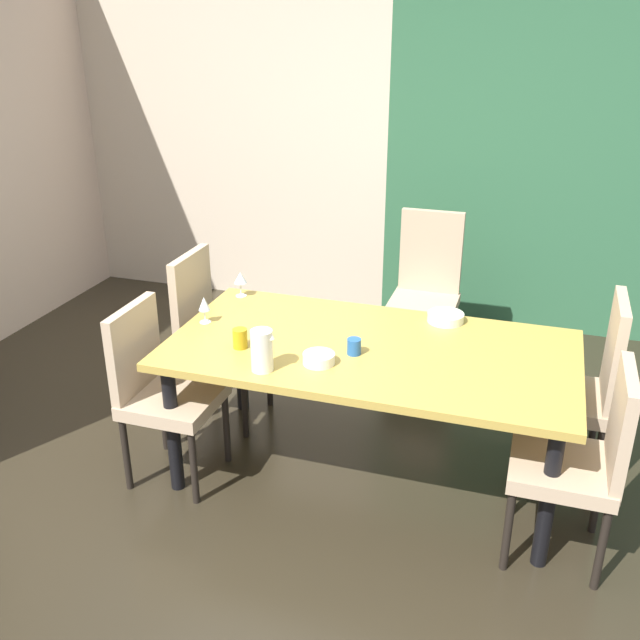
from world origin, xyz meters
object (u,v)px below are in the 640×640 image
serving_bowl_rear (319,359)px  pitcher_south (262,350)px  chair_right_far (584,383)px  wine_glass_near_window (204,305)px  wine_glass_west (240,278)px  cup_center (240,338)px  cup_north (354,347)px  chair_right_near (584,455)px  dining_table (370,360)px  chair_left_near (159,385)px  chair_left_far (212,331)px  chair_head_far (426,285)px  serving_bowl_east (446,317)px

serving_bowl_rear → pitcher_south: pitcher_south is taller
chair_right_far → wine_glass_near_window: (-1.93, -0.30, 0.30)m
wine_glass_west → cup_center: bearing=-66.6°
chair_right_far → cup_north: bearing=111.2°
chair_right_near → pitcher_south: (-1.43, -0.08, 0.32)m
wine_glass_west → chair_right_far: bearing=-3.2°
dining_table → chair_right_near: bearing=-17.1°
chair_left_near → wine_glass_near_window: (0.11, 0.33, 0.32)m
chair_left_near → chair_right_near: bearing=90.0°
wine_glass_near_window → pitcher_south: size_ratio=0.72×
chair_right_near → cup_north: 1.13m
chair_right_far → chair_right_near: bearing=179.4°
chair_right_near → cup_center: chair_right_near is taller
chair_right_far → chair_left_far: size_ratio=1.00×
pitcher_south → chair_left_far: bearing=130.9°
chair_head_far → serving_bowl_rear: size_ratio=6.94×
chair_left_near → wine_glass_west: bearing=169.0°
chair_left_far → chair_head_far: bearing=135.7°
wine_glass_near_window → cup_north: wine_glass_near_window is taller
chair_head_far → cup_center: bearing=68.3°
serving_bowl_east → serving_bowl_rear: bearing=-126.3°
chair_left_far → chair_left_near: (0.01, -0.63, -0.02)m
wine_glass_near_window → serving_bowl_east: (1.21, 0.40, -0.08)m
wine_glass_west → cup_center: wine_glass_west is taller
chair_left_far → cup_north: (0.97, -0.42, 0.24)m
wine_glass_near_window → serving_bowl_east: bearing=18.3°
chair_right_near → serving_bowl_rear: size_ratio=6.25×
chair_left_far → cup_north: chair_left_far is taller
chair_head_far → chair_left_near: chair_head_far is taller
wine_glass_west → chair_head_far: bearing=47.1°
chair_right_near → wine_glass_west: (-1.90, 0.74, 0.33)m
cup_center → pitcher_south: size_ratio=0.49×
wine_glass_west → pitcher_south: size_ratio=0.73×
dining_table → cup_north: cup_north is taller
serving_bowl_rear → serving_bowl_east: size_ratio=0.78×
chair_right_near → chair_left_far: (-2.05, 0.63, 0.02)m
chair_right_far → serving_bowl_rear: chair_right_far is taller
serving_bowl_east → chair_right_far: bearing=-8.1°
chair_left_near → pitcher_south: pitcher_south is taller
chair_right_far → cup_north: chair_right_far is taller
dining_table → chair_right_near: 1.08m
chair_left_far → chair_left_near: size_ratio=1.07×
cup_north → cup_center: bearing=-169.5°
dining_table → cup_north: 0.16m
dining_table → cup_north: bearing=-118.3°
serving_bowl_rear → cup_center: cup_center is taller
chair_left_near → wine_glass_west: (0.14, 0.74, 0.33)m
serving_bowl_rear → cup_north: size_ratio=1.90×
wine_glass_west → cup_north: size_ratio=1.83×
chair_left_near → chair_head_far: bearing=148.4°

